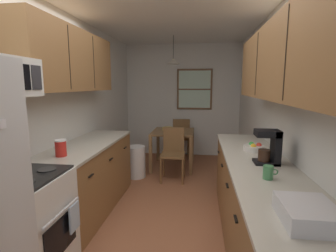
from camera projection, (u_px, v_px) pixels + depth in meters
name	position (u px, v px, depth m)	size (l,w,h in m)	color
ground_plane	(168.00, 204.00, 3.55)	(12.00, 12.00, 0.00)	#995B3D
wall_left	(71.00, 111.00, 3.52)	(0.10, 9.00, 2.55)	silver
wall_right	(275.00, 114.00, 3.18)	(0.10, 9.00, 2.55)	silver
wall_back	(182.00, 101.00, 5.95)	(4.40, 0.10, 2.55)	silver
ceiling_slab	(168.00, 6.00, 3.14)	(4.40, 9.00, 0.08)	white
stove_range	(24.00, 227.00, 2.10)	(0.66, 0.65, 1.10)	white
counter_left	(89.00, 177.00, 3.33)	(0.64, 1.84, 0.90)	olive
upper_cabinets_left	(70.00, 61.00, 3.06)	(0.33, 1.92, 0.73)	olive
counter_right	(260.00, 212.00, 2.39)	(0.64, 3.07, 0.90)	olive
upper_cabinets_right	(289.00, 60.00, 2.11)	(0.33, 2.75, 0.67)	olive
dining_table	(173.00, 137.00, 5.06)	(0.80, 0.90, 0.74)	brown
dining_chair_near	(173.00, 151.00, 4.42)	(0.41, 0.41, 0.90)	brown
dining_chair_far	(181.00, 136.00, 5.71)	(0.45, 0.45, 0.90)	brown
pendant_light	(173.00, 61.00, 4.83)	(0.27, 0.27, 0.53)	black
back_window	(194.00, 89.00, 5.80)	(0.79, 0.05, 0.91)	brown
trash_bin	(136.00, 162.00, 4.56)	(0.34, 0.34, 0.56)	white
storage_canister	(61.00, 148.00, 2.64)	(0.11, 0.11, 0.18)	red
dish_towel	(74.00, 217.00, 2.21)	(0.02, 0.16, 0.24)	silver
coffee_maker	(270.00, 146.00, 2.37)	(0.22, 0.18, 0.32)	black
mug_by_coffeemaker	(268.00, 172.00, 2.00)	(0.12, 0.08, 0.11)	#3F7F4C
fruit_bowl	(254.00, 147.00, 2.86)	(0.23, 0.23, 0.09)	silver
dish_rack	(308.00, 213.00, 1.37)	(0.28, 0.34, 0.10)	silver
table_serving_bowl	(168.00, 129.00, 5.13)	(0.20, 0.20, 0.06)	#E0D14C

